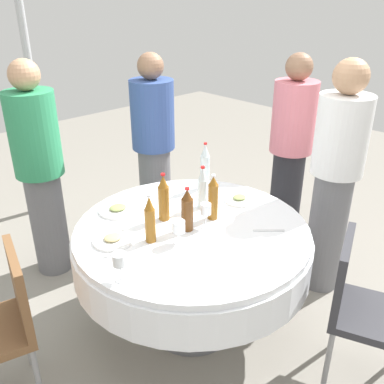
{
  "coord_description": "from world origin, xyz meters",
  "views": [
    {
      "loc": [
        1.49,
        1.56,
        2.0
      ],
      "look_at": [
        0.0,
        0.0,
        0.97
      ],
      "focal_mm": 39.79,
      "sensor_mm": 36.0,
      "label": 1
    }
  ],
  "objects_px": {
    "bottle_clear_north": "(203,189)",
    "chair_north": "(358,302)",
    "bottle_amber_rear": "(164,198)",
    "bottle_clear_outer": "(205,167)",
    "chair_mid": "(3,318)",
    "bottle_amber_east": "(213,198)",
    "wine_glass_north": "(120,261)",
    "person_front": "(290,150)",
    "person_south": "(335,178)",
    "plate_near": "(239,199)",
    "plate_west": "(113,240)",
    "bottle_amber_front": "(150,220)",
    "wine_glass_rear": "(179,227)",
    "plate_right": "(118,210)",
    "bottle_brown_south": "(187,210)",
    "person_rear": "(40,169)",
    "person_outer": "(154,150)",
    "dining_table": "(192,248)",
    "wine_glass_east": "(206,210)"
  },
  "relations": [
    {
      "from": "person_front",
      "to": "chair_mid",
      "type": "relative_size",
      "value": 1.82
    },
    {
      "from": "wine_glass_east",
      "to": "plate_right",
      "type": "xyz_separation_m",
      "value": [
        0.26,
        -0.52,
        -0.1
      ]
    },
    {
      "from": "bottle_amber_east",
      "to": "plate_west",
      "type": "distance_m",
      "value": 0.63
    },
    {
      "from": "bottle_clear_outer",
      "to": "bottle_brown_south",
      "type": "relative_size",
      "value": 1.24
    },
    {
      "from": "bottle_clear_outer",
      "to": "wine_glass_rear",
      "type": "distance_m",
      "value": 0.74
    },
    {
      "from": "bottle_clear_north",
      "to": "chair_north",
      "type": "xyz_separation_m",
      "value": [
        -0.14,
        1.03,
        -0.35
      ]
    },
    {
      "from": "bottle_clear_outer",
      "to": "chair_mid",
      "type": "xyz_separation_m",
      "value": [
        1.48,
        0.06,
        -0.38
      ]
    },
    {
      "from": "bottle_amber_east",
      "to": "chair_mid",
      "type": "bearing_deg",
      "value": -13.17
    },
    {
      "from": "bottle_brown_south",
      "to": "wine_glass_east",
      "type": "relative_size",
      "value": 1.76
    },
    {
      "from": "bottle_brown_south",
      "to": "chair_mid",
      "type": "relative_size",
      "value": 0.31
    },
    {
      "from": "bottle_amber_east",
      "to": "chair_north",
      "type": "relative_size",
      "value": 0.33
    },
    {
      "from": "bottle_amber_east",
      "to": "plate_west",
      "type": "xyz_separation_m",
      "value": [
        0.59,
        -0.2,
        -0.12
      ]
    },
    {
      "from": "bottle_clear_outer",
      "to": "plate_right",
      "type": "xyz_separation_m",
      "value": [
        0.64,
        -0.13,
        -0.14
      ]
    },
    {
      "from": "person_outer",
      "to": "person_rear",
      "type": "relative_size",
      "value": 0.99
    },
    {
      "from": "bottle_clear_outer",
      "to": "bottle_amber_front",
      "type": "relative_size",
      "value": 1.16
    },
    {
      "from": "wine_glass_rear",
      "to": "wine_glass_north",
      "type": "relative_size",
      "value": 0.91
    },
    {
      "from": "bottle_amber_front",
      "to": "bottle_amber_rear",
      "type": "xyz_separation_m",
      "value": [
        -0.21,
        -0.14,
        0.01
      ]
    },
    {
      "from": "dining_table",
      "to": "person_south",
      "type": "distance_m",
      "value": 1.09
    },
    {
      "from": "wine_glass_east",
      "to": "chair_mid",
      "type": "height_order",
      "value": "wine_glass_east"
    },
    {
      "from": "person_front",
      "to": "wine_glass_rear",
      "type": "bearing_deg",
      "value": -88.43
    },
    {
      "from": "bottle_amber_east",
      "to": "wine_glass_north",
      "type": "height_order",
      "value": "bottle_amber_east"
    },
    {
      "from": "bottle_amber_rear",
      "to": "bottle_clear_north",
      "type": "height_order",
      "value": "bottle_amber_rear"
    },
    {
      "from": "wine_glass_rear",
      "to": "person_south",
      "type": "bearing_deg",
      "value": 167.23
    },
    {
      "from": "plate_west",
      "to": "plate_right",
      "type": "distance_m",
      "value": 0.36
    },
    {
      "from": "plate_west",
      "to": "plate_right",
      "type": "height_order",
      "value": "same"
    },
    {
      "from": "bottle_clear_north",
      "to": "chair_north",
      "type": "distance_m",
      "value": 1.09
    },
    {
      "from": "person_front",
      "to": "wine_glass_north",
      "type": "bearing_deg",
      "value": -89.33
    },
    {
      "from": "chair_mid",
      "to": "person_south",
      "type": "bearing_deg",
      "value": -91.95
    },
    {
      "from": "bottle_clear_north",
      "to": "plate_right",
      "type": "xyz_separation_m",
      "value": [
        0.42,
        -0.32,
        -0.12
      ]
    },
    {
      "from": "bottle_amber_front",
      "to": "bottle_clear_north",
      "type": "height_order",
      "value": "bottle_amber_front"
    },
    {
      "from": "person_rear",
      "to": "chair_mid",
      "type": "xyz_separation_m",
      "value": [
        0.7,
        0.94,
        -0.32
      ]
    },
    {
      "from": "bottle_amber_east",
      "to": "plate_west",
      "type": "height_order",
      "value": "bottle_amber_east"
    },
    {
      "from": "person_outer",
      "to": "person_south",
      "type": "bearing_deg",
      "value": -42.45
    },
    {
      "from": "wine_glass_east",
      "to": "person_south",
      "type": "height_order",
      "value": "person_south"
    },
    {
      "from": "bottle_clear_north",
      "to": "person_front",
      "type": "relative_size",
      "value": 0.18
    },
    {
      "from": "person_rear",
      "to": "plate_right",
      "type": "bearing_deg",
      "value": -95.06
    },
    {
      "from": "wine_glass_north",
      "to": "plate_near",
      "type": "distance_m",
      "value": 1.07
    },
    {
      "from": "bottle_amber_east",
      "to": "person_rear",
      "type": "xyz_separation_m",
      "value": [
        0.51,
        -1.22,
        -0.04
      ]
    },
    {
      "from": "bottle_amber_east",
      "to": "person_front",
      "type": "bearing_deg",
      "value": -168.07
    },
    {
      "from": "person_south",
      "to": "plate_near",
      "type": "bearing_deg",
      "value": -105.92
    },
    {
      "from": "bottle_clear_outer",
      "to": "bottle_amber_rear",
      "type": "distance_m",
      "value": 0.52
    },
    {
      "from": "plate_west",
      "to": "wine_glass_rear",
      "type": "bearing_deg",
      "value": 134.36
    },
    {
      "from": "wine_glass_east",
      "to": "dining_table",
      "type": "bearing_deg",
      "value": -42.13
    },
    {
      "from": "bottle_brown_south",
      "to": "wine_glass_north",
      "type": "distance_m",
      "value": 0.57
    },
    {
      "from": "person_south",
      "to": "person_outer",
      "type": "bearing_deg",
      "value": -141.44
    },
    {
      "from": "bottle_amber_rear",
      "to": "wine_glass_rear",
      "type": "xyz_separation_m",
      "value": [
        0.12,
        0.26,
        -0.04
      ]
    },
    {
      "from": "plate_west",
      "to": "chair_north",
      "type": "height_order",
      "value": "chair_north"
    },
    {
      "from": "person_front",
      "to": "chair_mid",
      "type": "bearing_deg",
      "value": -101.03
    },
    {
      "from": "bottle_amber_east",
      "to": "bottle_clear_outer",
      "type": "bearing_deg",
      "value": -128.99
    },
    {
      "from": "bottle_amber_east",
      "to": "wine_glass_north",
      "type": "xyz_separation_m",
      "value": [
        0.76,
        0.12,
        -0.03
      ]
    }
  ]
}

